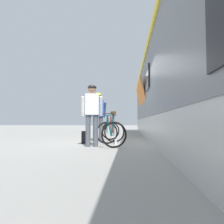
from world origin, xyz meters
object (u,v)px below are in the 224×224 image
Objects in this scene: backpack_on_platform at (86,137)px; train_car at (190,87)px; cyclist_near_in_white at (92,109)px; cyclist_far_in_blue at (98,112)px; water_bottle_near_the_bikes at (116,142)px; bicycle_far_red at (112,130)px; bicycle_near_teal at (110,132)px.

train_car is at bearing 4.61° from backpack_on_platform.
cyclist_near_in_white is (-3.24, -1.74, -0.91)m from train_car.
train_car is 10.11× the size of cyclist_near_in_white.
train_car reaches higher than cyclist_far_in_blue.
cyclist_near_in_white reaches higher than water_bottle_near_the_bikes.
backpack_on_platform is (-0.28, -0.76, -0.85)m from cyclist_far_in_blue.
cyclist_far_in_blue reaches higher than water_bottle_near_the_bikes.
cyclist_far_in_blue is 1.47× the size of bicycle_far_red.
bicycle_near_teal is at bearing -151.11° from train_car.
train_car is 3.43m from water_bottle_near_the_bikes.
water_bottle_near_the_bikes is (0.65, 0.51, -0.96)m from cyclist_near_in_white.
cyclist_near_in_white is at bearing -104.10° from bicycle_far_red.
cyclist_far_in_blue is 9.79× the size of water_bottle_near_the_bikes.
cyclist_far_in_blue is (-0.07, 1.60, 0.00)m from cyclist_near_in_white.
bicycle_far_red is (-2.80, 0.02, -1.56)m from train_car.
train_car reaches higher than water_bottle_near_the_bikes.
cyclist_far_in_blue is at bearing 92.54° from cyclist_near_in_white.
cyclist_near_in_white is 1.27m from water_bottle_near_the_bikes.
cyclist_near_in_white is 9.79× the size of water_bottle_near_the_bikes.
water_bottle_near_the_bikes is at bearing 62.71° from bicycle_near_teal.
bicycle_far_red is 1.30m from water_bottle_near_the_bikes.
train_car is at bearing 25.38° from water_bottle_near_the_bikes.
cyclist_far_in_blue is 1.43× the size of bicycle_near_teal.
train_car is 14.48× the size of bicycle_near_teal.
train_car is 99.00× the size of water_bottle_near_the_bikes.
train_car is 10.11× the size of cyclist_far_in_blue.
cyclist_near_in_white reaches higher than backpack_on_platform.
bicycle_near_teal is 0.44m from water_bottle_near_the_bikes.
cyclist_far_in_blue is 1.62m from water_bottle_near_the_bikes.
train_car is 4.10m from backpack_on_platform.
bicycle_far_red is at bearing 17.15° from cyclist_far_in_blue.
water_bottle_near_the_bikes is at bearing 38.29° from cyclist_near_in_white.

